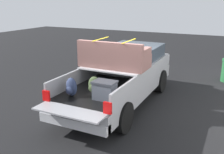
# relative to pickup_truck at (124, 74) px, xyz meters

# --- Properties ---
(ground_plane) EXTENTS (40.00, 40.00, 0.00)m
(ground_plane) POSITION_rel_pickup_truck_xyz_m (-0.34, 0.00, -0.96)
(ground_plane) COLOR black
(pickup_truck) EXTENTS (6.05, 2.09, 2.23)m
(pickup_truck) POSITION_rel_pickup_truck_xyz_m (0.00, 0.00, 0.00)
(pickup_truck) COLOR gray
(pickup_truck) RESTS_ON ground_plane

